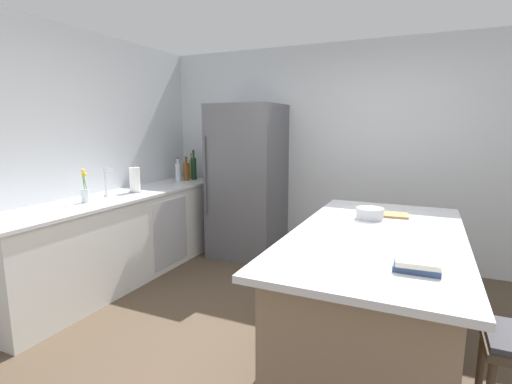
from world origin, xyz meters
TOP-DOWN VIEW (x-y plane):
  - ground_plane at (0.00, 0.00)m, footprint 7.20×7.20m
  - wall_rear at (0.00, 2.25)m, footprint 6.00×0.10m
  - wall_left at (-2.45, 0.00)m, footprint 0.10×6.00m
  - counter_run_left at (-2.08, 0.62)m, footprint 0.67×2.98m
  - kitchen_island at (0.57, 0.24)m, footprint 1.11×2.15m
  - refrigerator at (-1.19, 1.83)m, footprint 0.83×0.76m
  - sink_faucet at (-2.12, 0.46)m, footprint 0.15×0.05m
  - flower_vase at (-2.08, 0.15)m, footprint 0.07×0.07m
  - paper_towel_roll at (-2.05, 0.79)m, footprint 0.14×0.14m
  - olive_oil_bottle at (-2.13, 2.00)m, footprint 0.06×0.06m
  - wine_bottle at (-2.03, 1.91)m, footprint 0.07×0.07m
  - whiskey_bottle at (-2.08, 1.80)m, footprint 0.08×0.08m
  - soda_bottle at (-2.16, 1.72)m, footprint 0.07×0.07m
  - cookbook_stack at (0.84, -0.38)m, footprint 0.22×0.19m
  - mixing_bowl at (0.46, 0.63)m, footprint 0.21×0.21m
  - cutting_board at (0.57, 0.81)m, footprint 0.34×0.22m

SIDE VIEW (x-z plane):
  - ground_plane at x=0.00m, z-range 0.00..0.00m
  - counter_run_left at x=-2.08m, z-range 0.00..0.92m
  - kitchen_island at x=0.57m, z-range 0.01..0.92m
  - cutting_board at x=0.57m, z-range 0.91..0.93m
  - cookbook_stack at x=0.84m, z-range 0.91..0.97m
  - refrigerator at x=-1.19m, z-range 0.00..1.90m
  - mixing_bowl at x=0.46m, z-range 0.91..1.00m
  - flower_vase at x=-2.08m, z-range 0.86..1.18m
  - whiskey_bottle at x=-2.08m, z-range 0.89..1.20m
  - soda_bottle at x=-2.16m, z-range 0.89..1.20m
  - paper_towel_roll at x=-2.05m, z-range 0.89..1.21m
  - olive_oil_bottle at x=-2.13m, z-range 0.88..1.23m
  - sink_faucet at x=-2.12m, z-range 0.92..1.22m
  - wine_bottle at x=-2.03m, z-range 0.88..1.28m
  - wall_rear at x=0.00m, z-range 0.00..2.60m
  - wall_left at x=-2.45m, z-range 0.00..2.60m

